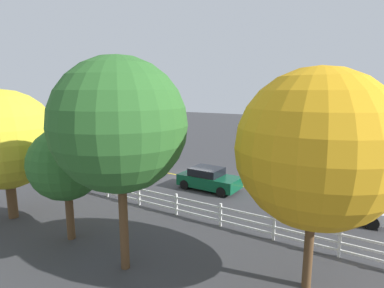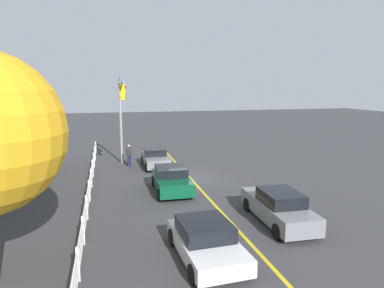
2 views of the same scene
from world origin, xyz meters
name	(u,v)px [view 1 (image 1 of 2)]	position (x,y,z in m)	size (l,w,h in m)	color
ground_plane	(192,177)	(0.00, 0.00, 0.00)	(120.00, 120.00, 0.00)	#38383A
lane_center_stripe	(241,186)	(-4.00, 0.00, 0.00)	(28.00, 0.16, 0.01)	gold
signal_assembly	(110,117)	(3.94, 4.18, 4.73)	(6.64, 0.38, 6.74)	gray
car_0	(136,167)	(3.97, 1.77, 0.65)	(3.96, 1.86, 1.36)	slate
car_1	(310,178)	(-8.09, -2.07, 0.72)	(4.80, 1.95, 1.51)	slate
car_2	(340,205)	(-10.35, 2.00, 0.65)	(4.12, 2.18, 1.32)	silver
car_3	(209,179)	(-2.42, 1.74, 0.71)	(4.07, 2.06, 1.45)	#0C4C2D
pedestrian	(111,168)	(4.62, 3.70, 0.93)	(0.47, 0.46, 1.69)	#191E3F
white_rail_fence	(176,204)	(-3.00, 6.32, 0.60)	(26.10, 0.10, 1.15)	white
tree_0	(5,140)	(3.98, 11.07, 4.08)	(4.93, 4.93, 6.56)	brown
tree_1	(316,149)	(-10.10, 8.93, 4.71)	(5.01, 5.01, 7.22)	brown
tree_2	(120,125)	(-4.18, 11.32, 5.31)	(4.67, 4.67, 7.66)	brown
tree_3	(66,164)	(-0.53, 10.93, 3.39)	(3.14, 3.14, 4.98)	brown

